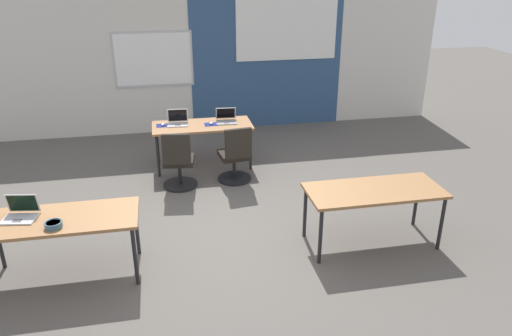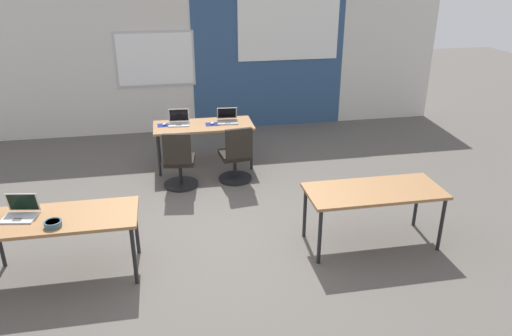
# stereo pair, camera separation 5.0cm
# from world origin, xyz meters

# --- Properties ---
(ground_plane) EXTENTS (24.00, 24.00, 0.00)m
(ground_plane) POSITION_xyz_m (0.00, 0.00, 0.00)
(ground_plane) COLOR #56514C
(back_wall_assembly) EXTENTS (10.00, 0.27, 2.80)m
(back_wall_assembly) POSITION_xyz_m (0.04, 4.20, 1.41)
(back_wall_assembly) COLOR silver
(back_wall_assembly) RESTS_ON ground
(desk_near_left) EXTENTS (1.60, 0.70, 0.72)m
(desk_near_left) POSITION_xyz_m (-1.75, -0.60, 0.66)
(desk_near_left) COLOR olive
(desk_near_left) RESTS_ON ground
(desk_near_right) EXTENTS (1.60, 0.70, 0.72)m
(desk_near_right) POSITION_xyz_m (1.75, -0.60, 0.66)
(desk_near_right) COLOR olive
(desk_near_right) RESTS_ON ground
(desk_far_center) EXTENTS (1.60, 0.70, 0.72)m
(desk_far_center) POSITION_xyz_m (0.00, 2.20, 0.66)
(desk_far_center) COLOR olive
(desk_far_center) RESTS_ON ground
(laptop_far_right) EXTENTS (0.35, 0.34, 0.22)m
(laptop_far_right) POSITION_xyz_m (0.40, 2.26, 0.77)
(laptop_far_right) COLOR #9E9EA3
(laptop_far_right) RESTS_ON desk_far_center
(mousepad_far_right) EXTENTS (0.22, 0.19, 0.00)m
(mousepad_far_right) POSITION_xyz_m (0.15, 2.18, 0.72)
(mousepad_far_right) COLOR navy
(mousepad_far_right) RESTS_ON desk_far_center
(mouse_far_right) EXTENTS (0.09, 0.11, 0.03)m
(mouse_far_right) POSITION_xyz_m (0.15, 2.18, 0.74)
(mouse_far_right) COLOR #B2B2B7
(mouse_far_right) RESTS_ON mousepad_far_right
(chair_far_right) EXTENTS (0.52, 0.56, 0.92)m
(chair_far_right) POSITION_xyz_m (0.42, 1.47, 0.38)
(chair_far_right) COLOR black
(chair_far_right) RESTS_ON ground
(laptop_far_left) EXTENTS (0.35, 0.29, 0.24)m
(laptop_far_left) POSITION_xyz_m (-0.38, 2.29, 0.77)
(laptop_far_left) COLOR silver
(laptop_far_left) RESTS_ON desk_far_center
(mousepad_far_left) EXTENTS (0.22, 0.19, 0.00)m
(mousepad_far_left) POSITION_xyz_m (-0.62, 2.27, 0.72)
(mousepad_far_left) COLOR navy
(mousepad_far_left) RESTS_ON desk_far_center
(mouse_far_left) EXTENTS (0.09, 0.11, 0.03)m
(mouse_far_left) POSITION_xyz_m (-0.62, 2.27, 0.74)
(mouse_far_left) COLOR #B2B2B7
(mouse_far_left) RESTS_ON mousepad_far_left
(chair_far_left) EXTENTS (0.52, 0.56, 0.92)m
(chair_far_left) POSITION_xyz_m (-0.44, 1.41, 0.38)
(chair_far_left) COLOR black
(chair_far_left) RESTS_ON ground
(laptop_near_left_end) EXTENTS (0.37, 0.33, 0.23)m
(laptop_near_left_end) POSITION_xyz_m (-2.14, -0.52, 0.77)
(laptop_near_left_end) COLOR silver
(laptop_near_left_end) RESTS_ON desk_near_left
(snack_bowl) EXTENTS (0.18, 0.18, 0.06)m
(snack_bowl) POSITION_xyz_m (-1.77, -0.80, 0.76)
(snack_bowl) COLOR #3D6070
(snack_bowl) RESTS_ON desk_near_left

